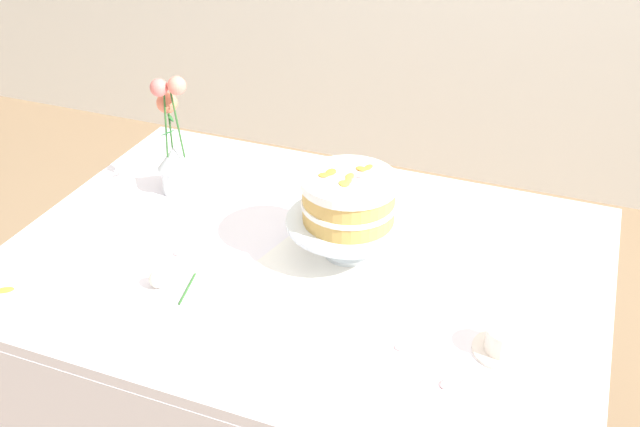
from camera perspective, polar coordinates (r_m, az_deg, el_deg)
dining_table at (r=1.77m, az=-1.66°, el=-6.26°), size 1.40×1.00×0.74m
linen_napkin at (r=1.74m, az=2.16°, el=-3.18°), size 0.38×0.38×0.00m
cake_stand at (r=1.69m, az=2.22°, el=-0.92°), size 0.29×0.29×0.10m
layer_cake at (r=1.65m, az=2.27°, el=1.20°), size 0.22×0.22×0.12m
flower_vase at (r=1.97m, az=-11.39°, el=5.01°), size 0.11×0.10×0.34m
teacup at (r=1.50m, az=14.20°, el=-9.73°), size 0.12×0.12×0.06m
fallen_rose at (r=1.66m, az=-12.47°, el=-5.05°), size 0.10×0.11×0.04m
loose_petal_0 at (r=1.49m, az=6.64°, el=-10.23°), size 0.05×0.05×0.00m
loose_petal_1 at (r=1.43m, az=9.86°, el=-12.99°), size 0.03×0.04×0.01m
loose_petal_2 at (r=1.77m, az=-23.45°, el=-5.51°), size 0.05×0.04×0.00m
loose_petal_3 at (r=1.77m, az=-10.92°, el=-3.03°), size 0.04×0.04×0.01m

